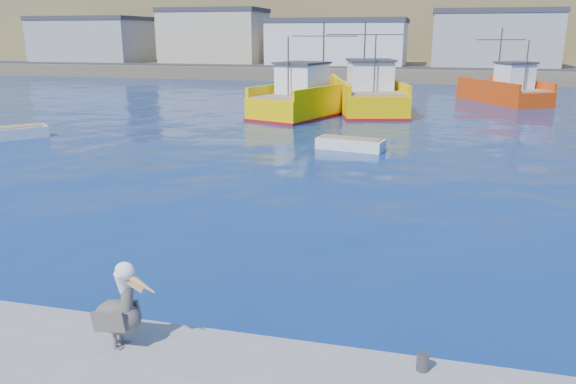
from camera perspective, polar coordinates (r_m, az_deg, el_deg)
The scene contains 9 objects.
ground at distance 13.16m, azimuth 0.32°, elevation -9.76°, with size 260.00×260.00×0.00m, color #06224E.
dock_bollards at distance 9.82m, azimuth -1.10°, elevation -15.00°, with size 36.20×0.20×0.30m.
far_shore at distance 120.81m, azimuth 13.49°, elevation 16.92°, with size 200.00×81.00×24.00m.
trawler_yellow_a at distance 41.57m, azimuth 2.52°, elevation 9.40°, with size 7.75×12.60×6.60m.
trawler_yellow_b at distance 44.29m, azimuth 7.93°, elevation 9.71°, with size 7.62×13.45×6.70m.
boat_orange at distance 52.14m, azimuth 21.17°, elevation 9.66°, with size 7.43×9.72×6.20m.
skiff_left at distance 35.17m, azimuth -26.42°, elevation 5.29°, with size 3.56×3.86×0.85m.
skiff_mid at distance 28.77m, azimuth 6.36°, elevation 4.78°, with size 3.58×1.86×0.74m.
pelican at distance 10.09m, azimuth -16.74°, elevation -11.46°, with size 1.27×0.55×1.57m.
Camera 1 is at (2.85, -11.53, 5.67)m, focal length 35.00 mm.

